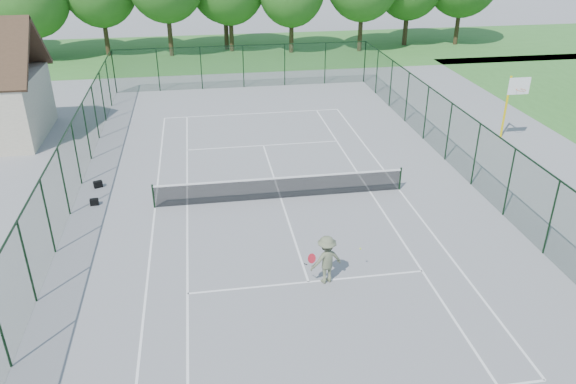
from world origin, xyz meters
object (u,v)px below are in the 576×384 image
object	(u,v)px
tennis_net	(281,187)
tennis_player	(326,260)
sports_bag_a	(94,202)
basketball_goal	(513,95)

from	to	relation	value
tennis_net	tennis_player	xyz separation A→B (m)	(0.60, -6.44, 0.31)
tennis_net	tennis_player	bearing A→B (deg)	-84.71
tennis_net	sports_bag_a	bearing A→B (deg)	175.20
basketball_goal	sports_bag_a	size ratio (longest dim) A/B	10.22
sports_bag_a	tennis_player	xyz separation A→B (m)	(8.69, -7.12, 0.74)
basketball_goal	tennis_player	size ratio (longest dim) A/B	1.66
basketball_goal	sports_bag_a	bearing A→B (deg)	-168.52
tennis_net	basketball_goal	size ratio (longest dim) A/B	3.04
tennis_player	sports_bag_a	bearing A→B (deg)	140.68
basketball_goal	sports_bag_a	distance (m)	22.10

